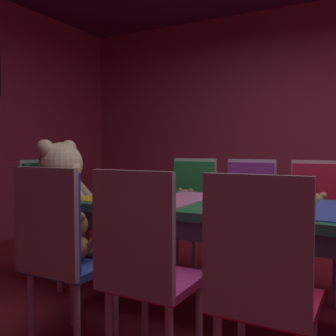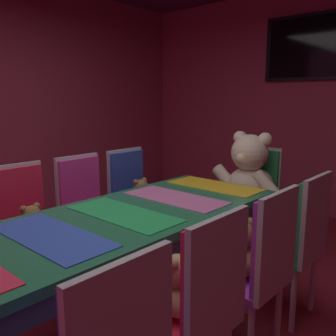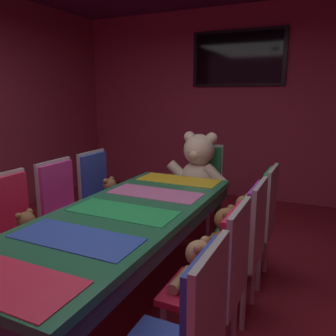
# 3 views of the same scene
# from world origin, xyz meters

# --- Properties ---
(ground_plane) EXTENTS (7.90, 7.90, 0.00)m
(ground_plane) POSITION_xyz_m (0.00, 0.00, 0.00)
(ground_plane) COLOR maroon
(wall_right) EXTENTS (0.12, 6.40, 2.80)m
(wall_right) POSITION_xyz_m (2.60, 0.00, 1.40)
(wall_right) COLOR #99334C
(wall_right) RESTS_ON ground_plane
(banquet_table) EXTENTS (0.90, 2.33, 0.75)m
(banquet_table) POSITION_xyz_m (0.00, 0.00, 0.65)
(banquet_table) COLOR #26724C
(banquet_table) RESTS_ON ground_plane
(chair_left_1) EXTENTS (0.42, 0.41, 0.98)m
(chair_left_1) POSITION_xyz_m (-0.80, -0.25, 0.60)
(chair_left_1) COLOR red
(chair_left_1) RESTS_ON ground_plane
(teddy_left_1) EXTENTS (0.22, 0.28, 0.27)m
(teddy_left_1) POSITION_xyz_m (-0.66, -0.25, 0.57)
(teddy_left_1) COLOR olive
(teddy_left_1) RESTS_ON chair_left_1
(chair_left_2) EXTENTS (0.42, 0.41, 0.98)m
(chair_left_2) POSITION_xyz_m (-0.81, 0.28, 0.60)
(chair_left_2) COLOR #CC338C
(chair_left_2) RESTS_ON ground_plane
(chair_left_3) EXTENTS (0.42, 0.41, 0.98)m
(chair_left_3) POSITION_xyz_m (-0.81, 0.81, 0.60)
(chair_left_3) COLOR #2D47B2
(chair_left_3) RESTS_ON ground_plane
(teddy_left_3) EXTENTS (0.23, 0.29, 0.28)m
(teddy_left_3) POSITION_xyz_m (-0.66, 0.81, 0.58)
(teddy_left_3) COLOR olive
(teddy_left_3) RESTS_ON chair_left_3
(chair_right_1) EXTENTS (0.42, 0.41, 0.98)m
(chair_right_1) POSITION_xyz_m (0.80, -0.26, 0.60)
(chair_right_1) COLOR red
(chair_right_1) RESTS_ON ground_plane
(teddy_right_1) EXTENTS (0.25, 0.32, 0.30)m
(teddy_right_1) POSITION_xyz_m (0.66, -0.26, 0.59)
(teddy_right_1) COLOR tan
(teddy_right_1) RESTS_ON chair_right_1
(chair_right_2) EXTENTS (0.42, 0.41, 0.98)m
(chair_right_2) POSITION_xyz_m (0.81, 0.27, 0.60)
(chair_right_2) COLOR purple
(chair_right_2) RESTS_ON ground_plane
(teddy_right_2) EXTENTS (0.27, 0.35, 0.33)m
(teddy_right_2) POSITION_xyz_m (0.67, 0.27, 0.60)
(teddy_right_2) COLOR olive
(teddy_right_2) RESTS_ON chair_right_2
(chair_right_3) EXTENTS (0.42, 0.41, 0.98)m
(chair_right_3) POSITION_xyz_m (0.82, 0.79, 0.60)
(chair_right_3) COLOR #268C4C
(chair_right_3) RESTS_ON ground_plane
(teddy_right_3) EXTENTS (0.23, 0.29, 0.27)m
(teddy_right_3) POSITION_xyz_m (0.67, 0.79, 0.58)
(teddy_right_3) COLOR #9E7247
(teddy_right_3) RESTS_ON chair_right_3
(throne_chair) EXTENTS (0.41, 0.42, 0.98)m
(throne_chair) POSITION_xyz_m (0.00, 1.71, 0.60)
(throne_chair) COLOR #268C4C
(throne_chair) RESTS_ON ground_plane
(king_teddy_bear) EXTENTS (0.73, 0.56, 0.69)m
(king_teddy_bear) POSITION_xyz_m (0.00, 1.54, 0.75)
(king_teddy_bear) COLOR beige
(king_teddy_bear) RESTS_ON throne_chair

